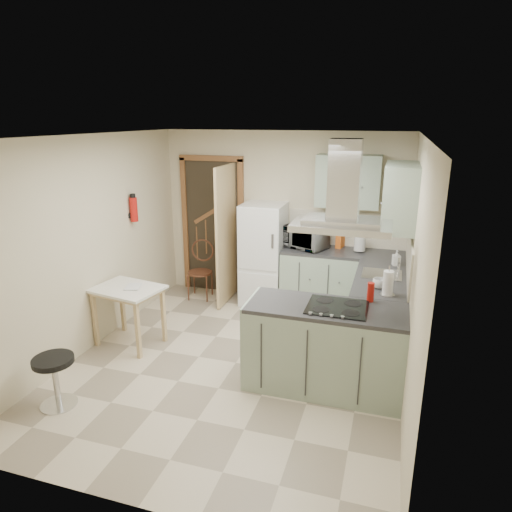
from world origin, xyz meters
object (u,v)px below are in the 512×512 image
(peninsula, at_px, (325,347))
(extractor_hood, at_px, (342,226))
(fridge, at_px, (263,255))
(drop_leaf_table, at_px, (130,316))
(stool, at_px, (56,381))
(microwave, at_px, (306,237))
(bentwood_chair, at_px, (200,273))

(peninsula, bearing_deg, extractor_hood, 0.00)
(peninsula, bearing_deg, fridge, 121.74)
(peninsula, relative_size, drop_leaf_table, 1.98)
(extractor_hood, bearing_deg, peninsula, 180.00)
(extractor_hood, distance_m, stool, 3.09)
(stool, bearing_deg, drop_leaf_table, 90.31)
(extractor_hood, distance_m, drop_leaf_table, 2.87)
(fridge, bearing_deg, microwave, 2.01)
(bentwood_chair, relative_size, stool, 1.59)
(extractor_hood, bearing_deg, stool, -156.95)
(extractor_hood, xyz_separation_m, drop_leaf_table, (-2.51, 0.25, -1.35))
(fridge, relative_size, stool, 2.92)
(fridge, bearing_deg, stool, -111.21)
(drop_leaf_table, xyz_separation_m, bentwood_chair, (0.21, 1.62, 0.04))
(extractor_hood, xyz_separation_m, stool, (-2.51, -1.07, -1.46))
(peninsula, bearing_deg, drop_leaf_table, 174.15)
(bentwood_chair, bearing_deg, microwave, -1.90)
(drop_leaf_table, height_order, bentwood_chair, bentwood_chair)
(drop_leaf_table, distance_m, microwave, 2.61)
(fridge, height_order, microwave, fridge)
(stool, bearing_deg, fridge, 68.79)
(fridge, bearing_deg, drop_leaf_table, -124.46)
(peninsula, height_order, stool, peninsula)
(bentwood_chair, bearing_deg, stool, -100.66)
(microwave, bearing_deg, peninsula, -49.41)
(extractor_hood, height_order, bentwood_chair, extractor_hood)
(bentwood_chair, bearing_deg, drop_leaf_table, -104.12)
(fridge, relative_size, microwave, 2.64)
(peninsula, distance_m, stool, 2.64)
(peninsula, xyz_separation_m, extractor_hood, (0.10, 0.00, 1.27))
(stool, bearing_deg, bentwood_chair, 85.99)
(fridge, xyz_separation_m, bentwood_chair, (-0.98, -0.11, -0.34))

